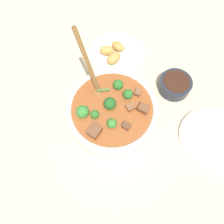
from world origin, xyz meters
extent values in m
plane|color=#C6B293|center=(0.00, 0.00, 0.00)|extent=(4.00, 4.00, 0.00)
cylinder|color=white|center=(0.00, 0.00, 0.05)|extent=(0.26, 0.26, 0.09)
torus|color=white|center=(0.00, 0.00, 0.09)|extent=(0.26, 0.26, 0.02)
cylinder|color=brown|center=(0.00, 0.00, 0.07)|extent=(0.23, 0.23, 0.06)
sphere|color=#235B23|center=(-0.01, 0.00, 0.11)|extent=(0.04, 0.04, 0.04)
cylinder|color=#6B9956|center=(-0.01, 0.00, 0.08)|extent=(0.01, 0.01, 0.02)
sphere|color=#2D6B28|center=(0.00, 0.06, 0.10)|extent=(0.03, 0.03, 0.03)
cylinder|color=#6B9956|center=(0.00, 0.06, 0.08)|extent=(0.01, 0.01, 0.01)
sphere|color=#387F33|center=(0.04, -0.03, 0.10)|extent=(0.03, 0.03, 0.03)
cylinder|color=#6B9956|center=(0.04, -0.03, 0.08)|extent=(0.01, 0.01, 0.01)
sphere|color=#387F33|center=(-0.04, -0.07, 0.10)|extent=(0.04, 0.04, 0.04)
cylinder|color=#6B9956|center=(-0.04, -0.07, 0.08)|extent=(0.01, 0.01, 0.02)
sphere|color=#2D6B28|center=(-0.04, 0.06, 0.10)|extent=(0.03, 0.03, 0.03)
cylinder|color=#6B9956|center=(-0.04, 0.06, 0.08)|extent=(0.01, 0.01, 0.01)
sphere|color=#2D6B28|center=(-0.01, -0.05, 0.10)|extent=(0.02, 0.02, 0.02)
cylinder|color=#6B9956|center=(-0.01, -0.05, 0.08)|extent=(0.01, 0.01, 0.01)
cube|color=brown|center=(0.03, -0.08, 0.10)|extent=(0.04, 0.04, 0.03)
cube|color=brown|center=(0.03, 0.04, 0.10)|extent=(0.02, 0.03, 0.02)
cube|color=brown|center=(0.01, 0.08, 0.10)|extent=(0.02, 0.03, 0.02)
cube|color=brown|center=(0.07, -0.01, 0.10)|extent=(0.03, 0.02, 0.02)
cube|color=brown|center=(0.06, 0.06, 0.10)|extent=(0.03, 0.03, 0.02)
cylinder|color=#3D7533|center=(-0.06, 0.02, 0.10)|extent=(0.03, 0.03, 0.01)
ellipsoid|color=brown|center=(-0.06, 0.00, 0.09)|extent=(0.04, 0.03, 0.01)
cylinder|color=brown|center=(-0.11, 0.01, 0.18)|extent=(0.10, 0.02, 0.18)
cylinder|color=#232833|center=(0.04, 0.23, 0.02)|extent=(0.10, 0.10, 0.04)
cylinder|color=#381E14|center=(0.04, 0.23, 0.04)|extent=(0.09, 0.09, 0.02)
cylinder|color=silver|center=(0.24, 0.19, 0.01)|extent=(0.19, 0.19, 0.01)
torus|color=silver|center=(0.24, 0.19, 0.01)|extent=(0.19, 0.19, 0.01)
cylinder|color=silver|center=(-0.19, 0.18, 0.01)|extent=(0.20, 0.20, 0.01)
ellipsoid|color=#CC8E47|center=(-0.16, 0.15, 0.03)|extent=(0.05, 0.06, 0.03)
ellipsoid|color=#CC8E47|center=(-0.20, 0.19, 0.03)|extent=(0.05, 0.04, 0.03)
ellipsoid|color=#CC8E47|center=(-0.19, 0.19, 0.03)|extent=(0.05, 0.05, 0.03)
ellipsoid|color=#CC8E47|center=(-0.21, 0.15, 0.03)|extent=(0.06, 0.06, 0.03)
camera|label=1|loc=(0.20, -0.17, 0.63)|focal=35.00mm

